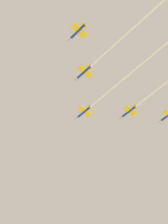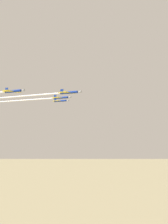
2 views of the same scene
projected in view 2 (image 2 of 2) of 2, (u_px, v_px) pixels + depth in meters
name	position (u px, v px, depth m)	size (l,w,h in m)	color
jet_lead	(20.00, 96.00, 123.17)	(66.90, 51.11, 2.22)	navy
jet_port_inner	(32.00, 100.00, 140.26)	(50.90, 38.95, 2.22)	navy
jet_port_outer	(61.00, 101.00, 149.96)	(9.67, 8.33, 2.22)	navy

